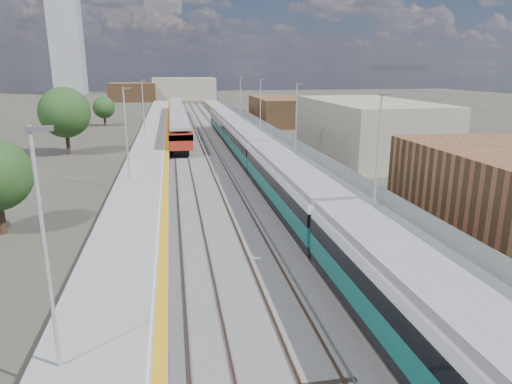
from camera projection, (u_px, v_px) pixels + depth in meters
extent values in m
plane|color=#47443A|center=(226.00, 152.00, 56.13)|extent=(320.00, 320.00, 0.00)
cube|color=#565451|center=(206.00, 149.00, 58.10)|extent=(10.50, 155.00, 0.06)
cube|color=#4C3323|center=(228.00, 145.00, 60.98)|extent=(0.07, 160.00, 0.14)
cube|color=#4C3323|center=(238.00, 144.00, 61.23)|extent=(0.07, 160.00, 0.14)
cube|color=#4C3323|center=(201.00, 145.00, 60.37)|extent=(0.07, 160.00, 0.14)
cube|color=#4C3323|center=(212.00, 145.00, 60.62)|extent=(0.07, 160.00, 0.14)
cube|color=#4C3323|center=(175.00, 146.00, 59.76)|extent=(0.07, 160.00, 0.14)
cube|color=#4C3323|center=(186.00, 146.00, 60.01)|extent=(0.07, 160.00, 0.14)
cube|color=gray|center=(225.00, 145.00, 60.93)|extent=(0.08, 160.00, 0.10)
cube|color=gray|center=(215.00, 145.00, 60.68)|extent=(0.08, 160.00, 0.10)
cube|color=slate|center=(264.00, 144.00, 59.29)|extent=(4.70, 155.00, 1.00)
cube|color=gray|center=(264.00, 140.00, 59.15)|extent=(4.70, 155.00, 0.03)
cube|color=orange|center=(248.00, 140.00, 58.78)|extent=(0.40, 155.00, 0.01)
cube|color=gray|center=(281.00, 135.00, 59.38)|extent=(0.06, 155.00, 1.20)
cylinder|color=#9EA0A3|center=(378.00, 152.00, 29.45)|extent=(0.12, 0.12, 7.50)
cube|color=#4C4C4F|center=(386.00, 94.00, 28.54)|extent=(0.70, 0.18, 0.14)
cylinder|color=#9EA0A3|center=(296.00, 119.00, 48.44)|extent=(0.12, 0.12, 7.50)
cube|color=#4C4C4F|center=(299.00, 84.00, 47.52)|extent=(0.70, 0.18, 0.14)
cylinder|color=#9EA0A3|center=(260.00, 105.00, 67.42)|extent=(0.12, 0.12, 7.50)
cube|color=#4C4C4F|center=(262.00, 79.00, 66.50)|extent=(0.70, 0.18, 0.14)
cylinder|color=#9EA0A3|center=(240.00, 97.00, 86.40)|extent=(0.12, 0.12, 7.50)
cube|color=#4C4C4F|center=(242.00, 77.00, 85.48)|extent=(0.70, 0.18, 0.14)
cube|color=slate|center=(152.00, 147.00, 56.80)|extent=(4.30, 155.00, 1.00)
cube|color=gray|center=(151.00, 143.00, 56.66)|extent=(4.30, 155.00, 0.03)
cube|color=orange|center=(167.00, 142.00, 56.99)|extent=(0.45, 155.00, 0.01)
cube|color=silver|center=(164.00, 143.00, 56.93)|extent=(0.08, 155.00, 0.01)
cylinder|color=#9EA0A3|center=(46.00, 254.00, 13.24)|extent=(0.12, 0.12, 7.50)
cube|color=#4C4C4F|center=(39.00, 129.00, 12.33)|extent=(0.70, 0.18, 0.14)
cylinder|color=#9EA0A3|center=(126.00, 133.00, 37.92)|extent=(0.12, 0.12, 7.50)
cube|color=#4C4C4F|center=(126.00, 88.00, 37.00)|extent=(0.70, 0.18, 0.14)
cylinder|color=#9EA0A3|center=(143.00, 108.00, 62.59)|extent=(0.12, 0.12, 7.50)
cube|color=#4C4C4F|center=(143.00, 80.00, 61.68)|extent=(0.70, 0.18, 0.14)
cube|color=gray|center=(367.00, 128.00, 53.33)|extent=(11.00, 22.00, 6.40)
cube|color=brown|center=(278.00, 111.00, 84.34)|extent=(8.00, 18.00, 4.80)
cube|color=gray|center=(184.00, 89.00, 149.77)|extent=(20.00, 14.00, 7.00)
cube|color=brown|center=(133.00, 92.00, 142.42)|extent=(14.00, 12.00, 5.60)
cube|color=gray|center=(67.00, 41.00, 175.91)|extent=(11.00, 11.00, 40.00)
cube|color=black|center=(439.00, 369.00, 14.35)|extent=(2.63, 18.85, 0.44)
cube|color=#10564D|center=(441.00, 347.00, 14.15)|extent=(2.73, 18.85, 1.10)
cube|color=black|center=(444.00, 322.00, 13.92)|extent=(2.78, 18.85, 0.75)
cube|color=silver|center=(447.00, 305.00, 13.76)|extent=(2.73, 18.85, 0.46)
cube|color=gray|center=(448.00, 293.00, 13.66)|extent=(2.42, 18.85, 0.39)
cube|color=black|center=(288.00, 200.00, 32.72)|extent=(2.63, 18.85, 0.44)
cube|color=#10564D|center=(288.00, 190.00, 32.52)|extent=(2.73, 18.85, 1.10)
cube|color=black|center=(288.00, 178.00, 32.29)|extent=(2.78, 18.85, 0.75)
cube|color=silver|center=(288.00, 170.00, 32.13)|extent=(2.73, 18.85, 0.46)
cube|color=gray|center=(288.00, 164.00, 32.02)|extent=(2.42, 18.85, 0.39)
cube|color=black|center=(245.00, 153.00, 51.09)|extent=(2.63, 18.85, 0.44)
cube|color=#10564D|center=(245.00, 146.00, 50.89)|extent=(2.73, 18.85, 1.10)
cube|color=black|center=(245.00, 138.00, 50.66)|extent=(2.78, 18.85, 0.75)
cube|color=silver|center=(245.00, 133.00, 50.50)|extent=(2.73, 18.85, 0.46)
cube|color=gray|center=(245.00, 129.00, 50.39)|extent=(2.42, 18.85, 0.39)
cube|color=black|center=(225.00, 130.00, 69.46)|extent=(2.63, 18.85, 0.44)
cube|color=#10564D|center=(225.00, 125.00, 69.25)|extent=(2.73, 18.85, 1.10)
cube|color=black|center=(225.00, 119.00, 69.03)|extent=(2.78, 18.85, 0.75)
cube|color=silver|center=(225.00, 115.00, 68.87)|extent=(2.73, 18.85, 0.46)
cube|color=gray|center=(225.00, 113.00, 68.76)|extent=(2.42, 18.85, 0.39)
cube|color=black|center=(180.00, 143.00, 60.11)|extent=(1.83, 15.52, 0.63)
cube|color=maroon|center=(180.00, 132.00, 59.72)|extent=(2.69, 18.26, 1.92)
cube|color=black|center=(179.00, 128.00, 59.59)|extent=(2.75, 18.26, 0.67)
cube|color=gray|center=(179.00, 121.00, 59.34)|extent=(2.40, 18.26, 0.38)
cube|color=black|center=(178.00, 126.00, 77.92)|extent=(1.83, 15.52, 0.63)
cube|color=maroon|center=(177.00, 117.00, 77.52)|extent=(2.69, 18.26, 1.92)
cube|color=black|center=(177.00, 114.00, 77.40)|extent=(2.75, 18.26, 0.67)
cube|color=gray|center=(177.00, 108.00, 77.15)|extent=(2.40, 18.26, 0.38)
cube|color=black|center=(176.00, 115.00, 95.73)|extent=(1.83, 15.52, 0.63)
cube|color=maroon|center=(176.00, 108.00, 95.33)|extent=(2.69, 18.26, 1.92)
cube|color=black|center=(176.00, 106.00, 95.21)|extent=(2.75, 18.26, 0.67)
cube|color=gray|center=(175.00, 101.00, 94.95)|extent=(2.40, 18.26, 0.38)
cylinder|color=#382619|center=(1.00, 218.00, 28.26)|extent=(0.44, 0.44, 2.08)
cylinder|color=#382619|center=(68.00, 143.00, 54.10)|extent=(0.44, 0.44, 2.77)
sphere|color=#203B16|center=(65.00, 112.00, 53.14)|extent=(5.86, 5.86, 5.86)
cylinder|color=#382619|center=(105.00, 121.00, 81.39)|extent=(0.44, 0.44, 1.81)
sphere|color=#203B16|center=(104.00, 107.00, 80.76)|extent=(3.82, 3.82, 3.82)
cylinder|color=#382619|center=(359.00, 130.00, 68.08)|extent=(0.44, 0.44, 2.18)
sphere|color=#203B16|center=(360.00, 111.00, 67.33)|extent=(4.60, 4.60, 4.60)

